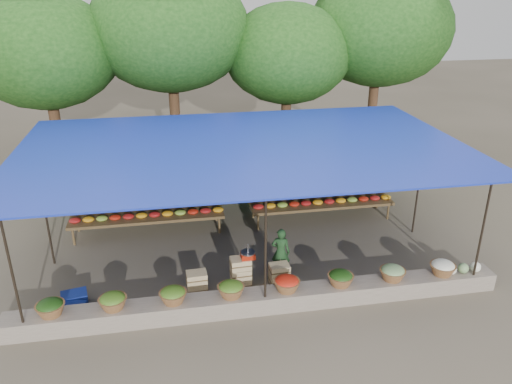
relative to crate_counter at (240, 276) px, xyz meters
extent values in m
plane|color=brown|center=(0.39, 1.88, -0.31)|extent=(60.00, 60.00, 0.00)
cube|color=#6A6055|center=(0.39, -0.87, -0.11)|extent=(10.60, 0.55, 0.40)
cylinder|color=black|center=(-4.41, -1.02, 1.09)|extent=(0.05, 0.05, 2.80)
cylinder|color=black|center=(0.39, -1.02, 1.09)|extent=(0.05, 0.05, 2.80)
cylinder|color=black|center=(5.19, -1.02, 1.09)|extent=(0.05, 0.05, 2.80)
cylinder|color=black|center=(-4.41, 1.88, 1.09)|extent=(0.05, 0.05, 2.80)
cylinder|color=black|center=(5.19, 1.88, 1.09)|extent=(0.05, 0.05, 2.80)
cylinder|color=black|center=(-4.41, 4.78, 1.09)|extent=(0.05, 0.05, 2.80)
cylinder|color=black|center=(0.39, 4.78, 1.09)|extent=(0.05, 0.05, 2.80)
cylinder|color=black|center=(5.19, 4.78, 1.09)|extent=(0.05, 0.05, 2.80)
cube|color=#172CAD|center=(0.39, 1.88, 2.49)|extent=(10.80, 6.60, 0.04)
cube|color=#172CAD|center=(0.39, -0.12, 2.31)|extent=(10.80, 2.19, 0.26)
cube|color=#172CAD|center=(0.39, 3.88, 2.31)|extent=(10.80, 2.19, 0.26)
cylinder|color=#A8A7AD|center=(0.39, 3.28, 1.71)|extent=(9.60, 0.01, 0.01)
ellipsoid|color=yellow|center=(-4.11, 3.28, 1.43)|extent=(0.23, 0.17, 0.30)
ellipsoid|color=yellow|center=(-3.46, 3.28, 1.43)|extent=(0.23, 0.17, 0.30)
ellipsoid|color=yellow|center=(-2.82, 3.28, 1.43)|extent=(0.23, 0.17, 0.30)
ellipsoid|color=yellow|center=(-2.18, 3.28, 1.43)|extent=(0.23, 0.17, 0.30)
ellipsoid|color=yellow|center=(-1.54, 3.28, 1.43)|extent=(0.23, 0.17, 0.30)
ellipsoid|color=yellow|center=(-0.89, 3.28, 1.43)|extent=(0.23, 0.17, 0.30)
ellipsoid|color=yellow|center=(-0.25, 3.28, 1.43)|extent=(0.23, 0.17, 0.30)
ellipsoid|color=yellow|center=(0.39, 3.28, 1.43)|extent=(0.23, 0.17, 0.30)
ellipsoid|color=yellow|center=(1.04, 3.28, 1.43)|extent=(0.23, 0.17, 0.30)
ellipsoid|color=yellow|center=(1.68, 3.28, 1.43)|extent=(0.23, 0.17, 0.30)
ellipsoid|color=yellow|center=(2.32, 3.28, 1.43)|extent=(0.23, 0.17, 0.30)
ellipsoid|color=yellow|center=(2.96, 3.28, 1.43)|extent=(0.23, 0.17, 0.30)
ellipsoid|color=yellow|center=(3.61, 3.28, 1.43)|extent=(0.23, 0.17, 0.30)
ellipsoid|color=yellow|center=(4.25, 3.28, 1.43)|extent=(0.23, 0.17, 0.30)
ellipsoid|color=yellow|center=(4.89, 3.28, 1.43)|extent=(0.23, 0.17, 0.30)
ellipsoid|color=#1D4312|center=(-3.91, -0.87, 0.31)|extent=(0.52, 0.52, 0.23)
ellipsoid|color=#48741F|center=(-2.71, -0.87, 0.31)|extent=(0.52, 0.52, 0.23)
ellipsoid|color=#48741F|center=(-1.51, -0.87, 0.31)|extent=(0.52, 0.52, 0.23)
ellipsoid|color=#48741F|center=(-0.31, -0.87, 0.31)|extent=(0.52, 0.52, 0.23)
ellipsoid|color=red|center=(0.89, -0.87, 0.31)|extent=(0.52, 0.52, 0.23)
ellipsoid|color=#1D4312|center=(2.09, -0.87, 0.31)|extent=(0.52, 0.52, 0.23)
ellipsoid|color=#7AA265|center=(3.29, -0.87, 0.31)|extent=(0.52, 0.52, 0.23)
ellipsoid|color=white|center=(4.49, -0.87, 0.31)|extent=(0.52, 0.52, 0.23)
cube|color=#1C491A|center=(0.39, 5.03, 0.94)|extent=(10.60, 0.06, 2.50)
cylinder|color=#372414|center=(-5.11, 7.68, 1.67)|extent=(0.36, 0.36, 3.97)
ellipsoid|color=#133B10|center=(-5.11, 7.68, 4.15)|extent=(4.77, 4.77, 3.69)
cylinder|color=#372414|center=(-1.11, 8.08, 1.93)|extent=(0.36, 0.36, 4.48)
ellipsoid|color=#133B10|center=(-1.11, 8.08, 4.73)|extent=(5.39, 5.39, 4.17)
cylinder|color=#372414|center=(2.89, 7.78, 1.55)|extent=(0.36, 0.36, 3.71)
ellipsoid|color=#133B10|center=(2.89, 7.78, 3.87)|extent=(4.47, 4.47, 3.45)
cylinder|color=#372414|center=(6.39, 8.18, 1.87)|extent=(0.36, 0.36, 4.35)
ellipsoid|color=#133B10|center=(6.39, 8.18, 4.59)|extent=(5.24, 5.24, 4.05)
cube|color=#4A361D|center=(-2.11, 3.18, 0.19)|extent=(4.20, 0.95, 0.08)
cube|color=#4A361D|center=(-2.11, 3.48, 0.47)|extent=(4.20, 0.35, 0.06)
cylinder|color=#4A361D|center=(-4.06, 2.78, -0.06)|extent=(0.06, 0.06, 0.50)
cylinder|color=#4A361D|center=(-0.16, 2.78, -0.06)|extent=(0.06, 0.06, 0.50)
cylinder|color=#4A361D|center=(-4.06, 3.58, -0.06)|extent=(0.06, 0.06, 0.50)
cylinder|color=#4A361D|center=(-0.16, 3.58, -0.06)|extent=(0.06, 0.06, 0.50)
ellipsoid|color=#AE1918|center=(-4.01, 3.03, 0.29)|extent=(0.31, 0.26, 0.13)
ellipsoid|color=#8EB939|center=(-4.01, 3.48, 0.56)|extent=(0.26, 0.22, 0.12)
ellipsoid|color=orange|center=(-3.66, 3.03, 0.29)|extent=(0.31, 0.26, 0.13)
ellipsoid|color=red|center=(-3.66, 3.48, 0.56)|extent=(0.26, 0.22, 0.12)
ellipsoid|color=#8EB939|center=(-3.31, 3.03, 0.29)|extent=(0.31, 0.26, 0.13)
ellipsoid|color=#AE1918|center=(-3.31, 3.48, 0.56)|extent=(0.26, 0.22, 0.12)
ellipsoid|color=red|center=(-2.96, 3.03, 0.29)|extent=(0.31, 0.26, 0.13)
ellipsoid|color=orange|center=(-2.96, 3.48, 0.56)|extent=(0.26, 0.22, 0.12)
ellipsoid|color=#AE1918|center=(-2.61, 3.03, 0.29)|extent=(0.31, 0.26, 0.13)
ellipsoid|color=#AE1918|center=(-2.61, 3.48, 0.56)|extent=(0.26, 0.22, 0.12)
ellipsoid|color=orange|center=(-2.26, 3.03, 0.29)|extent=(0.31, 0.26, 0.13)
ellipsoid|color=orange|center=(-2.26, 3.48, 0.56)|extent=(0.26, 0.22, 0.12)
ellipsoid|color=#AE1918|center=(-1.91, 3.03, 0.29)|extent=(0.31, 0.26, 0.13)
ellipsoid|color=#8EB939|center=(-1.91, 3.48, 0.56)|extent=(0.26, 0.22, 0.12)
ellipsoid|color=orange|center=(-1.56, 3.03, 0.29)|extent=(0.31, 0.26, 0.13)
ellipsoid|color=red|center=(-1.56, 3.48, 0.56)|extent=(0.26, 0.22, 0.12)
ellipsoid|color=#8EB939|center=(-1.21, 3.03, 0.29)|extent=(0.31, 0.26, 0.13)
ellipsoid|color=#AE1918|center=(-1.21, 3.48, 0.56)|extent=(0.26, 0.22, 0.12)
ellipsoid|color=red|center=(-0.86, 3.03, 0.29)|extent=(0.31, 0.26, 0.13)
ellipsoid|color=orange|center=(-0.86, 3.48, 0.56)|extent=(0.26, 0.22, 0.12)
ellipsoid|color=#AE1918|center=(-0.51, 3.03, 0.29)|extent=(0.31, 0.26, 0.13)
ellipsoid|color=#AE1918|center=(-0.51, 3.48, 0.56)|extent=(0.26, 0.22, 0.12)
ellipsoid|color=orange|center=(-0.16, 3.03, 0.29)|extent=(0.31, 0.26, 0.13)
ellipsoid|color=orange|center=(-0.16, 3.48, 0.56)|extent=(0.26, 0.22, 0.12)
cube|color=#4A361D|center=(2.89, 3.18, 0.19)|extent=(4.20, 0.95, 0.08)
cube|color=#4A361D|center=(2.89, 3.48, 0.47)|extent=(4.20, 0.35, 0.06)
cylinder|color=#4A361D|center=(0.94, 2.78, -0.06)|extent=(0.06, 0.06, 0.50)
cylinder|color=#4A361D|center=(4.84, 2.78, -0.06)|extent=(0.06, 0.06, 0.50)
cylinder|color=#4A361D|center=(0.94, 3.58, -0.06)|extent=(0.06, 0.06, 0.50)
cylinder|color=#4A361D|center=(4.84, 3.58, -0.06)|extent=(0.06, 0.06, 0.50)
ellipsoid|color=#AE1918|center=(0.99, 3.03, 0.29)|extent=(0.31, 0.26, 0.13)
ellipsoid|color=#8EB939|center=(0.99, 3.48, 0.56)|extent=(0.26, 0.22, 0.12)
ellipsoid|color=orange|center=(1.34, 3.03, 0.29)|extent=(0.31, 0.26, 0.13)
ellipsoid|color=red|center=(1.34, 3.48, 0.56)|extent=(0.26, 0.22, 0.12)
ellipsoid|color=#8EB939|center=(1.69, 3.03, 0.29)|extent=(0.31, 0.26, 0.13)
ellipsoid|color=#AE1918|center=(1.69, 3.48, 0.56)|extent=(0.26, 0.22, 0.12)
ellipsoid|color=red|center=(2.04, 3.03, 0.29)|extent=(0.31, 0.26, 0.13)
ellipsoid|color=orange|center=(2.04, 3.48, 0.56)|extent=(0.26, 0.22, 0.12)
ellipsoid|color=#AE1918|center=(2.39, 3.03, 0.29)|extent=(0.31, 0.26, 0.13)
ellipsoid|color=#AE1918|center=(2.39, 3.48, 0.56)|extent=(0.26, 0.22, 0.12)
ellipsoid|color=orange|center=(2.74, 3.03, 0.29)|extent=(0.31, 0.26, 0.13)
ellipsoid|color=orange|center=(2.74, 3.48, 0.56)|extent=(0.26, 0.22, 0.12)
ellipsoid|color=#AE1918|center=(3.09, 3.03, 0.29)|extent=(0.31, 0.26, 0.13)
ellipsoid|color=#8EB939|center=(3.09, 3.48, 0.56)|extent=(0.26, 0.22, 0.12)
ellipsoid|color=orange|center=(3.44, 3.03, 0.29)|extent=(0.31, 0.26, 0.13)
ellipsoid|color=red|center=(3.44, 3.48, 0.56)|extent=(0.26, 0.22, 0.12)
ellipsoid|color=#8EB939|center=(3.79, 3.03, 0.29)|extent=(0.31, 0.26, 0.13)
ellipsoid|color=#AE1918|center=(3.79, 3.48, 0.56)|extent=(0.26, 0.22, 0.12)
ellipsoid|color=red|center=(4.14, 3.03, 0.29)|extent=(0.31, 0.26, 0.13)
ellipsoid|color=orange|center=(4.14, 3.48, 0.56)|extent=(0.26, 0.22, 0.12)
ellipsoid|color=#AE1918|center=(4.49, 3.03, 0.29)|extent=(0.31, 0.26, 0.13)
ellipsoid|color=#AE1918|center=(4.49, 3.48, 0.56)|extent=(0.26, 0.22, 0.12)
ellipsoid|color=orange|center=(4.84, 3.03, 0.29)|extent=(0.31, 0.26, 0.13)
ellipsoid|color=orange|center=(4.84, 3.48, 0.56)|extent=(0.26, 0.22, 0.12)
cube|color=tan|center=(-0.97, 0.00, -0.19)|extent=(0.47, 0.36, 0.25)
cube|color=tan|center=(-0.97, 0.00, 0.07)|extent=(0.47, 0.36, 0.25)
cube|color=tan|center=(0.03, 0.00, -0.19)|extent=(0.47, 0.36, 0.25)
cube|color=tan|center=(0.03, 0.00, 0.07)|extent=(0.47, 0.36, 0.25)
cube|color=tan|center=(0.03, 0.00, 0.33)|extent=(0.47, 0.36, 0.25)
cube|color=tan|center=(0.93, 0.00, -0.19)|extent=(0.47, 0.36, 0.25)
cube|color=tan|center=(0.93, 0.00, 0.07)|extent=(0.47, 0.36, 0.25)
cube|color=red|center=(0.20, 0.00, 0.52)|extent=(0.31, 0.27, 0.12)
cylinder|color=#A8A7AD|center=(0.20, 0.00, 0.60)|extent=(0.33, 0.33, 0.03)
cylinder|color=#A8A7AD|center=(0.20, 0.00, 0.69)|extent=(0.03, 0.03, 0.23)
imported|color=#1C3E1D|center=(1.04, 0.39, 0.30)|extent=(0.52, 0.42, 1.22)
imported|color=slate|center=(-2.87, 4.18, 0.53)|extent=(1.01, 0.92, 1.69)
imported|color=slate|center=(1.47, 4.13, 0.46)|extent=(1.14, 1.02, 1.54)
imported|color=slate|center=(4.77, 3.79, 0.47)|extent=(0.94, 0.90, 1.57)
cube|color=navy|center=(-3.59, -0.43, -0.17)|extent=(0.55, 0.46, 0.29)
cube|color=navy|center=(-3.62, -0.06, -0.15)|extent=(0.60, 0.48, 0.32)
camera|label=1|loc=(-1.35, -9.62, 6.20)|focal=35.00mm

